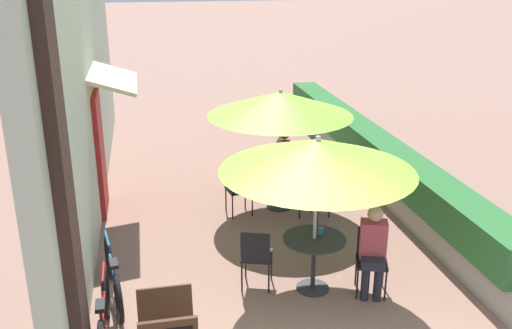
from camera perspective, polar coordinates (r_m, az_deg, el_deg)
cafe_facade_wall at (r=10.31m, az=-16.52°, el=7.25°), size 0.98×11.33×4.20m
planter_hedge at (r=11.56m, az=11.35°, el=0.99°), size 0.60×10.33×1.01m
patio_table_near at (r=7.62m, az=5.81°, el=-8.62°), size 0.83×0.83×0.76m
patio_umbrella_near at (r=7.09m, az=6.18°, el=0.95°), size 2.47×2.47×2.16m
cafe_chair_near_left at (r=7.62m, az=0.02°, el=-8.93°), size 0.51×0.51×0.87m
cafe_chair_near_right at (r=7.74m, az=11.48°, el=-8.87°), size 0.51×0.51×0.87m
seated_patron_near_right at (r=7.56m, az=11.63°, el=-8.14°), size 0.43×0.48×1.25m
coffee_cup_near at (r=7.64m, az=6.50°, el=-6.58°), size 0.07×0.07×0.09m
patio_table_mid at (r=10.05m, az=2.34°, el=-1.32°), size 0.83×0.83×0.76m
patio_umbrella_mid at (r=9.65m, az=2.45°, el=6.12°), size 2.47×2.47×2.16m
cafe_chair_mid_left at (r=9.73m, az=6.18°, el=-2.46°), size 0.56×0.56×0.87m
cafe_chair_mid_right at (r=10.78m, az=2.40°, el=-0.12°), size 0.51×0.51×0.87m
seated_patron_mid_right at (r=10.71m, az=3.01°, el=0.71°), size 0.49×0.44×1.25m
cafe_chair_mid_back at (r=9.74m, az=-1.58°, el=-2.31°), size 0.46×0.46×0.87m
coffee_cup_mid at (r=10.13m, az=2.58°, el=0.27°), size 0.07×0.07×0.09m
bicycle_leaning at (r=6.93m, az=-14.96°, el=-14.67°), size 0.10×1.73×0.72m
bicycle_second at (r=7.73m, az=-14.08°, el=-10.79°), size 0.31×1.69×0.69m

